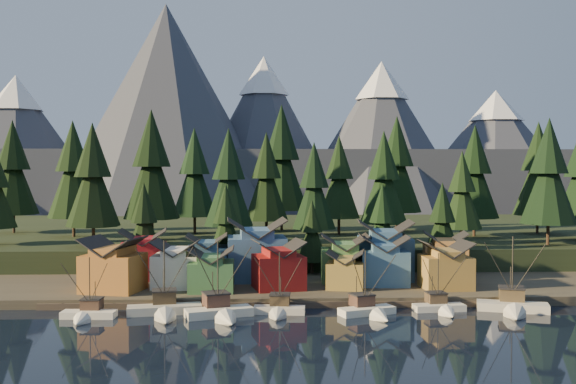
{
  "coord_description": "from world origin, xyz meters",
  "views": [
    {
      "loc": [
        -4.04,
        -86.16,
        22.02
      ],
      "look_at": [
        -0.09,
        30.0,
        17.96
      ],
      "focal_mm": 40.0,
      "sensor_mm": 36.0,
      "label": 1
    }
  ],
  "objects_px": {
    "boat_4": "(370,302)",
    "boat_6": "(513,297)",
    "boat_3": "(279,301)",
    "house_back_1": "(207,256)",
    "house_front_0": "(113,263)",
    "boat_0": "(87,306)",
    "boat_2": "(221,302)",
    "boat_5": "(441,299)",
    "house_front_1": "(177,263)",
    "boat_1": "(165,300)",
    "house_back_0": "(143,253)"
  },
  "relations": [
    {
      "from": "boat_4",
      "to": "boat_6",
      "type": "xyz_separation_m",
      "value": [
        22.38,
        1.43,
        0.35
      ]
    },
    {
      "from": "boat_3",
      "to": "house_back_1",
      "type": "xyz_separation_m",
      "value": [
        -12.99,
        23.35,
        3.85
      ]
    },
    {
      "from": "house_front_0",
      "to": "boat_0",
      "type": "bearing_deg",
      "value": -79.54
    },
    {
      "from": "house_back_1",
      "to": "boat_4",
      "type": "bearing_deg",
      "value": -45.13
    },
    {
      "from": "boat_2",
      "to": "boat_6",
      "type": "relative_size",
      "value": 0.97
    },
    {
      "from": "boat_0",
      "to": "boat_5",
      "type": "bearing_deg",
      "value": 5.64
    },
    {
      "from": "house_front_1",
      "to": "house_front_0",
      "type": "bearing_deg",
      "value": -159.92
    },
    {
      "from": "boat_2",
      "to": "boat_6",
      "type": "xyz_separation_m",
      "value": [
        44.72,
        2.15,
        0.02
      ]
    },
    {
      "from": "boat_1",
      "to": "house_front_0",
      "type": "height_order",
      "value": "boat_1"
    },
    {
      "from": "boat_1",
      "to": "boat_6",
      "type": "xyz_separation_m",
      "value": [
        53.33,
        0.05,
        0.2
      ]
    },
    {
      "from": "boat_1",
      "to": "boat_2",
      "type": "distance_m",
      "value": 8.86
    },
    {
      "from": "boat_3",
      "to": "house_back_1",
      "type": "distance_m",
      "value": 27.0
    },
    {
      "from": "boat_2",
      "to": "boat_5",
      "type": "bearing_deg",
      "value": -13.85
    },
    {
      "from": "boat_5",
      "to": "house_front_0",
      "type": "distance_m",
      "value": 54.15
    },
    {
      "from": "boat_6",
      "to": "house_back_0",
      "type": "bearing_deg",
      "value": 175.41
    },
    {
      "from": "boat_0",
      "to": "boat_6",
      "type": "height_order",
      "value": "boat_6"
    },
    {
      "from": "boat_3",
      "to": "boat_4",
      "type": "xyz_separation_m",
      "value": [
        13.72,
        -1.23,
        0.04
      ]
    },
    {
      "from": "boat_1",
      "to": "boat_5",
      "type": "relative_size",
      "value": 1.26
    },
    {
      "from": "boat_1",
      "to": "boat_2",
      "type": "relative_size",
      "value": 1.0
    },
    {
      "from": "boat_0",
      "to": "boat_2",
      "type": "relative_size",
      "value": 0.79
    },
    {
      "from": "boat_1",
      "to": "boat_5",
      "type": "bearing_deg",
      "value": -9.07
    },
    {
      "from": "boat_6",
      "to": "boat_4",
      "type": "bearing_deg",
      "value": -159.62
    },
    {
      "from": "boat_5",
      "to": "boat_6",
      "type": "relative_size",
      "value": 0.78
    },
    {
      "from": "boat_4",
      "to": "boat_5",
      "type": "relative_size",
      "value": 1.08
    },
    {
      "from": "boat_0",
      "to": "boat_3",
      "type": "xyz_separation_m",
      "value": [
        28.32,
        1.92,
        0.14
      ]
    },
    {
      "from": "boat_1",
      "to": "house_back_0",
      "type": "bearing_deg",
      "value": 97.74
    },
    {
      "from": "house_front_0",
      "to": "house_front_1",
      "type": "distance_m",
      "value": 10.72
    },
    {
      "from": "boat_2",
      "to": "house_back_1",
      "type": "bearing_deg",
      "value": 80.98
    },
    {
      "from": "boat_5",
      "to": "house_back_0",
      "type": "xyz_separation_m",
      "value": [
        -50.11,
        23.06,
        4.41
      ]
    },
    {
      "from": "boat_0",
      "to": "boat_1",
      "type": "distance_m",
      "value": 11.29
    },
    {
      "from": "house_front_0",
      "to": "boat_5",
      "type": "bearing_deg",
      "value": 1.26
    },
    {
      "from": "boat_2",
      "to": "boat_0",
      "type": "bearing_deg",
      "value": 161.06
    },
    {
      "from": "boat_0",
      "to": "boat_2",
      "type": "xyz_separation_m",
      "value": [
        19.7,
        -0.04,
        0.51
      ]
    },
    {
      "from": "boat_3",
      "to": "boat_6",
      "type": "relative_size",
      "value": 0.81
    },
    {
      "from": "boat_0",
      "to": "boat_6",
      "type": "distance_m",
      "value": 64.46
    },
    {
      "from": "boat_4",
      "to": "boat_6",
      "type": "distance_m",
      "value": 22.43
    },
    {
      "from": "boat_6",
      "to": "house_back_1",
      "type": "distance_m",
      "value": 54.39
    },
    {
      "from": "house_front_0",
      "to": "house_back_0",
      "type": "distance_m",
      "value": 12.39
    },
    {
      "from": "boat_0",
      "to": "boat_2",
      "type": "distance_m",
      "value": 19.71
    },
    {
      "from": "boat_2",
      "to": "boat_6",
      "type": "height_order",
      "value": "boat_6"
    },
    {
      "from": "boat_6",
      "to": "boat_2",
      "type": "bearing_deg",
      "value": -160.51
    },
    {
      "from": "boat_6",
      "to": "house_front_0",
      "type": "relative_size",
      "value": 1.2
    },
    {
      "from": "boat_0",
      "to": "boat_1",
      "type": "relative_size",
      "value": 0.79
    },
    {
      "from": "boat_6",
      "to": "house_front_1",
      "type": "xyz_separation_m",
      "value": [
        -53.61,
        15.03,
        3.34
      ]
    },
    {
      "from": "boat_2",
      "to": "boat_5",
      "type": "xyz_separation_m",
      "value": [
        33.77,
        2.94,
        -0.5
      ]
    },
    {
      "from": "boat_3",
      "to": "house_back_0",
      "type": "relative_size",
      "value": 1.1
    },
    {
      "from": "house_front_1",
      "to": "house_back_1",
      "type": "relative_size",
      "value": 0.98
    },
    {
      "from": "boat_6",
      "to": "house_back_0",
      "type": "distance_m",
      "value": 65.67
    },
    {
      "from": "boat_2",
      "to": "boat_4",
      "type": "relative_size",
      "value": 1.16
    },
    {
      "from": "boat_0",
      "to": "house_front_0",
      "type": "xyz_separation_m",
      "value": [
        0.61,
        13.88,
        4.33
      ]
    }
  ]
}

